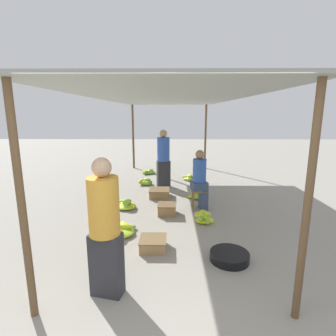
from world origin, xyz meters
TOP-DOWN VIEW (x-y plane):
  - canopy_post_front_left at (-1.42, 0.30)m, footprint 0.08×0.08m
  - canopy_post_front_right at (1.42, 0.30)m, footprint 0.08×0.08m
  - canopy_post_back_left at (-1.42, 8.16)m, footprint 0.08×0.08m
  - canopy_post_back_right at (1.42, 8.16)m, footprint 0.08×0.08m
  - canopy_tarp at (0.00, 4.23)m, footprint 3.25×8.26m
  - vendor_foreground at (-0.70, 0.65)m, footprint 0.43×0.43m
  - stool at (0.71, 3.56)m, footprint 0.34×0.34m
  - vendor_seated at (0.73, 3.55)m, footprint 0.40×0.40m
  - basin_black at (0.95, 1.41)m, footprint 0.58×0.58m
  - banana_pile_left_0 at (-0.85, 2.28)m, footprint 0.60×0.62m
  - banana_pile_left_1 at (-0.98, 3.61)m, footprint 0.50×0.51m
  - banana_pile_left_2 at (-0.71, 5.65)m, footprint 0.49×0.50m
  - banana_pile_left_3 at (-0.74, 7.16)m, footprint 0.53×0.60m
  - banana_pile_right_0 at (0.73, 2.79)m, footprint 0.42×0.42m
  - banana_pile_right_1 at (0.78, 4.34)m, footprint 0.55×0.47m
  - banana_pile_right_2 at (0.68, 6.24)m, footprint 0.54×0.45m
  - crate_near at (-0.22, 1.74)m, footprint 0.43×0.43m
  - crate_mid at (-0.02, 3.24)m, footprint 0.40×0.40m
  - crate_far at (-0.23, 4.45)m, footprint 0.53×0.53m
  - shopper_walking_mid at (-0.15, 5.42)m, footprint 0.45×0.45m

SIDE VIEW (x-z plane):
  - basin_black at x=0.95m, z-range 0.00..0.13m
  - banana_pile_left_3 at x=-0.74m, z-range -0.02..0.15m
  - banana_pile_right_1 at x=0.78m, z-range -0.03..0.17m
  - banana_pile_left_2 at x=-0.71m, z-range -0.03..0.18m
  - banana_pile_left_1 at x=-0.98m, z-range -0.04..0.19m
  - banana_pile_right_2 at x=0.68m, z-range -0.02..0.17m
  - banana_pile_left_0 at x=-0.85m, z-range -0.02..0.17m
  - crate_near at x=-0.22m, z-range 0.00..0.19m
  - crate_far at x=-0.23m, z-range 0.00..0.21m
  - crate_mid at x=-0.02m, z-range 0.00..0.23m
  - banana_pile_right_0 at x=0.73m, z-range -0.01..0.25m
  - stool at x=0.71m, z-range 0.14..0.61m
  - vendor_seated at x=0.73m, z-range 0.04..1.41m
  - vendor_foreground at x=-0.70m, z-range 0.03..1.73m
  - shopper_walking_mid at x=-0.15m, z-range 0.03..1.74m
  - canopy_post_front_left at x=-1.42m, z-range 0.00..2.49m
  - canopy_post_front_right at x=1.42m, z-range 0.00..2.49m
  - canopy_post_back_left at x=-1.42m, z-range 0.00..2.49m
  - canopy_post_back_right at x=1.42m, z-range 0.00..2.49m
  - canopy_tarp at x=0.00m, z-range 2.49..2.53m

